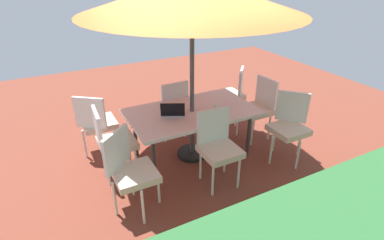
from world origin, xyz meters
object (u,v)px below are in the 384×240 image
chair_west (258,106)px  cup (216,106)px  chair_northeast (130,168)px  chair_east (112,140)px  chair_southwest (232,92)px  chair_northwest (289,124)px  chair_southeast (97,121)px  dining_table (192,114)px  chair_south (171,106)px  chair_north (218,144)px  laptop (173,112)px

chair_west → cup: chair_west is taller
chair_northeast → chair_east: same height
chair_east → chair_southwest: 2.36m
chair_northwest → chair_southeast: bearing=-161.3°
dining_table → chair_west: size_ratio=1.80×
chair_east → chair_southeast: bearing=9.1°
chair_southeast → chair_southwest: (-2.33, -0.03, 0.00)m
chair_northwest → cup: bearing=-165.0°
chair_south → chair_southwest: bearing=179.7°
chair_southwest → chair_north: (1.13, 1.37, 0.00)m
chair_east → chair_northeast: bearing=-175.1°
chair_east → chair_northwest: 2.43m
chair_southeast → chair_east: same height
chair_southwest → cup: chair_southwest is taller
chair_southwest → chair_northwest: 1.36m
chair_southeast → cup: size_ratio=10.76×
chair_northwest → cup: 1.06m
cup → laptop: bearing=-9.8°
chair_north → chair_northwest: 1.18m
chair_south → chair_west: size_ratio=1.00×
chair_south → chair_east: bearing=27.0°
chair_northeast → cup: size_ratio=10.76×
chair_south → chair_east: (1.10, 0.61, 0.00)m
chair_southeast → laptop: size_ratio=2.48×
chair_south → dining_table: bearing=91.0°
dining_table → chair_west: (-1.19, -0.02, -0.13)m
chair_south → laptop: bearing=66.6°
dining_table → chair_southwest: chair_southwest is taller
chair_south → chair_west: 1.38m
chair_southwest → cup: size_ratio=10.76×
dining_table → chair_west: 1.20m
chair_east → laptop: 0.87m
chair_east → laptop: chair_east is taller
chair_east → chair_west: same height
chair_northwest → laptop: chair_northwest is taller
chair_east → chair_north: size_ratio=1.00×
chair_northeast → laptop: bearing=-2.0°
dining_table → laptop: (0.29, 0.01, 0.10)m
chair_east → cup: 1.48m
chair_west → chair_north: size_ratio=1.00×
chair_southeast → chair_east: size_ratio=1.00×
laptop → cup: bearing=-163.6°
chair_northeast → chair_north: (-1.12, 0.02, 0.00)m
chair_south → chair_northeast: 1.70m
chair_west → chair_northwest: bearing=-3.5°
chair_south → chair_west: (-1.22, 0.64, 0.00)m
dining_table → cup: (-0.32, 0.12, 0.10)m
chair_east → chair_northwest: bearing=-104.0°
chair_northeast → chair_east: 0.71m
dining_table → chair_southeast: 1.37m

